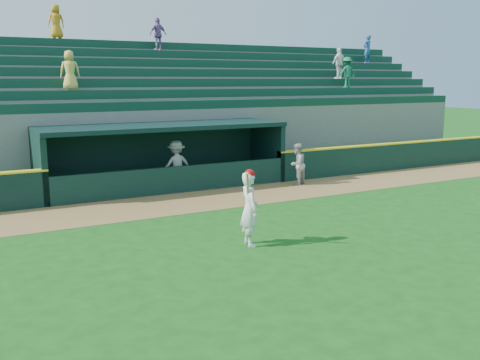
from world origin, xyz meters
The scene contains 9 objects.
ground centered at (0.00, 0.00, 0.00)m, with size 120.00×120.00×0.00m, color #154D13.
warning_track centered at (0.00, 4.90, 0.01)m, with size 40.00×3.00×0.01m, color olive.
field_wall_right centered at (12.25, 6.55, 0.60)m, with size 15.50×0.30×1.20m, color black.
wall_stripe_right centered at (12.25, 6.55, 1.23)m, with size 15.50×0.32×0.06m, color yellow.
dugout_player_front centered at (4.79, 5.67, 0.83)m, with size 0.81×0.63×1.66m, color #A6A6A1.
dugout_player_inside centered at (0.27, 7.18, 0.93)m, with size 1.21×0.69×1.87m, color #AAAAA5.
dugout centered at (0.00, 8.00, 1.36)m, with size 9.40×2.80×2.46m.
stands centered at (-0.01, 12.57, 2.40)m, with size 34.50×6.25×7.49m.
batter_at_plate centered at (-0.76, -0.29, 0.98)m, with size 0.62×0.82×1.97m.
Camera 1 is at (-7.19, -11.63, 4.14)m, focal length 40.00 mm.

